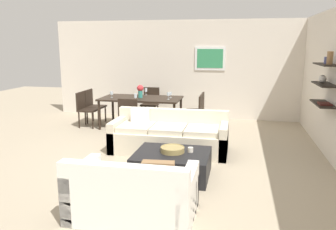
# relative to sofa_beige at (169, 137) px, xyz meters

# --- Properties ---
(ground_plane) EXTENTS (18.00, 18.00, 0.00)m
(ground_plane) POSITION_rel_sofa_beige_xyz_m (-0.09, -0.34, -0.29)
(ground_plane) COLOR tan
(back_wall_unit) EXTENTS (8.40, 0.09, 2.70)m
(back_wall_unit) POSITION_rel_sofa_beige_xyz_m (0.21, 3.19, 1.06)
(back_wall_unit) COLOR silver
(back_wall_unit) RESTS_ON ground
(right_wall_shelf_unit) EXTENTS (0.34, 8.20, 2.70)m
(right_wall_shelf_unit) POSITION_rel_sofa_beige_xyz_m (2.93, 0.26, 1.06)
(right_wall_shelf_unit) COLOR silver
(right_wall_shelf_unit) RESTS_ON ground
(sofa_beige) EXTENTS (2.22, 0.90, 0.78)m
(sofa_beige) POSITION_rel_sofa_beige_xyz_m (0.00, 0.00, 0.00)
(sofa_beige) COLOR beige
(sofa_beige) RESTS_ON ground
(loveseat_white) EXTENTS (1.47, 0.90, 0.78)m
(loveseat_white) POSITION_rel_sofa_beige_xyz_m (0.10, -2.60, 0.00)
(loveseat_white) COLOR white
(loveseat_white) RESTS_ON ground
(coffee_table) EXTENTS (1.17, 0.96, 0.38)m
(coffee_table) POSITION_rel_sofa_beige_xyz_m (0.30, -1.22, -0.10)
(coffee_table) COLOR black
(coffee_table) RESTS_ON ground
(decorative_bowl) EXTENTS (0.38, 0.38, 0.09)m
(decorative_bowl) POSITION_rel_sofa_beige_xyz_m (0.30, -1.19, 0.13)
(decorative_bowl) COLOR #99844C
(decorative_bowl) RESTS_ON coffee_table
(candle_jar) EXTENTS (0.09, 0.09, 0.08)m
(candle_jar) POSITION_rel_sofa_beige_xyz_m (0.57, -1.13, 0.13)
(candle_jar) COLOR silver
(candle_jar) RESTS_ON coffee_table
(dining_table) EXTENTS (1.97, 1.04, 0.75)m
(dining_table) POSITION_rel_sofa_beige_xyz_m (-1.08, 1.78, 0.40)
(dining_table) COLOR black
(dining_table) RESTS_ON ground
(dining_chair_left_near) EXTENTS (0.44, 0.44, 0.88)m
(dining_chair_left_near) POSITION_rel_sofa_beige_xyz_m (-2.48, 1.55, 0.21)
(dining_chair_left_near) COLOR black
(dining_chair_left_near) RESTS_ON ground
(dining_chair_head) EXTENTS (0.44, 0.44, 0.88)m
(dining_chair_head) POSITION_rel_sofa_beige_xyz_m (-1.08, 2.70, 0.21)
(dining_chair_head) COLOR black
(dining_chair_head) RESTS_ON ground
(dining_chair_foot) EXTENTS (0.44, 0.44, 0.88)m
(dining_chair_foot) POSITION_rel_sofa_beige_xyz_m (-1.08, 0.85, 0.21)
(dining_chair_foot) COLOR black
(dining_chair_foot) RESTS_ON ground
(dining_chair_right_far) EXTENTS (0.44, 0.44, 0.88)m
(dining_chair_right_far) POSITION_rel_sofa_beige_xyz_m (0.31, 2.01, 0.21)
(dining_chair_right_far) COLOR black
(dining_chair_right_far) RESTS_ON ground
(dining_chair_right_near) EXTENTS (0.44, 0.44, 0.88)m
(dining_chair_right_near) POSITION_rel_sofa_beige_xyz_m (0.31, 1.55, 0.21)
(dining_chair_right_near) COLOR black
(dining_chair_right_near) RESTS_ON ground
(dining_chair_left_far) EXTENTS (0.44, 0.44, 0.88)m
(dining_chair_left_far) POSITION_rel_sofa_beige_xyz_m (-2.48, 2.01, 0.21)
(dining_chair_left_far) COLOR black
(dining_chair_left_far) RESTS_ON ground
(wine_glass_right_near) EXTENTS (0.07, 0.07, 0.17)m
(wine_glass_right_near) POSITION_rel_sofa_beige_xyz_m (-0.37, 1.65, 0.58)
(wine_glass_right_near) COLOR silver
(wine_glass_right_near) RESTS_ON dining_table
(wine_glass_head) EXTENTS (0.07, 0.07, 0.18)m
(wine_glass_head) POSITION_rel_sofa_beige_xyz_m (-1.08, 2.24, 0.58)
(wine_glass_head) COLOR silver
(wine_glass_head) RESTS_ON dining_table
(wine_glass_left_near) EXTENTS (0.07, 0.07, 0.16)m
(wine_glass_left_near) POSITION_rel_sofa_beige_xyz_m (-1.80, 1.65, 0.57)
(wine_glass_left_near) COLOR silver
(wine_glass_left_near) RESTS_ON dining_table
(wine_glass_right_far) EXTENTS (0.07, 0.07, 0.14)m
(wine_glass_right_far) POSITION_rel_sofa_beige_xyz_m (-0.37, 1.91, 0.56)
(wine_glass_right_far) COLOR silver
(wine_glass_right_far) RESTS_ON dining_table
(wine_glass_foot) EXTENTS (0.07, 0.07, 0.17)m
(wine_glass_foot) POSITION_rel_sofa_beige_xyz_m (-1.08, 1.32, 0.57)
(wine_glass_foot) COLOR silver
(wine_glass_foot) RESTS_ON dining_table
(centerpiece_vase) EXTENTS (0.16, 0.16, 0.31)m
(centerpiece_vase) POSITION_rel_sofa_beige_xyz_m (-1.10, 1.79, 0.64)
(centerpiece_vase) COLOR teal
(centerpiece_vase) RESTS_ON dining_table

